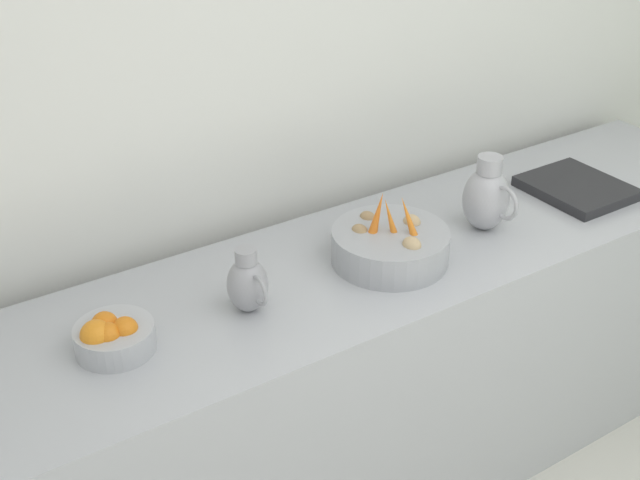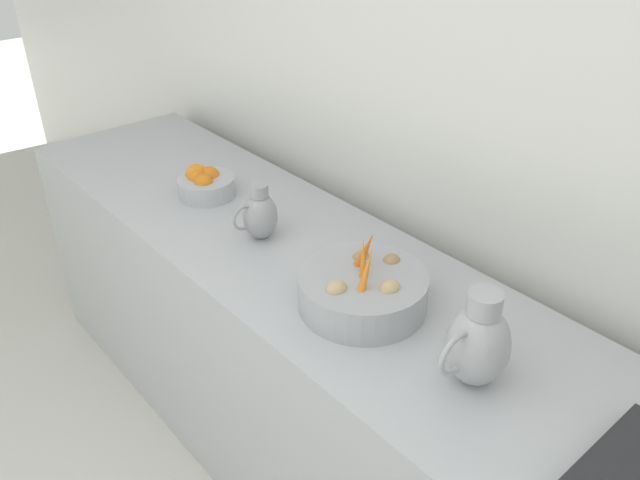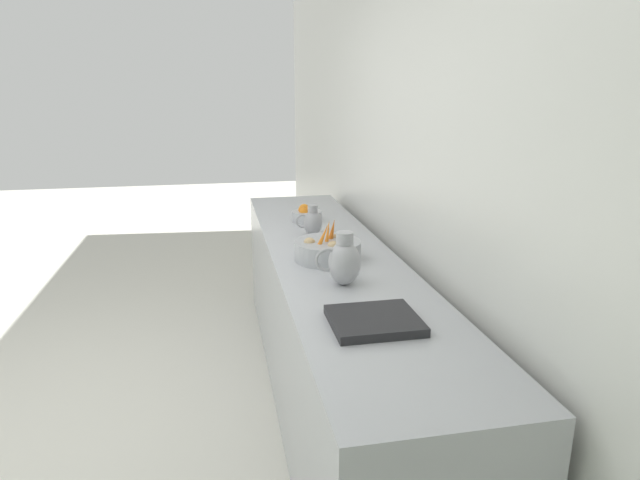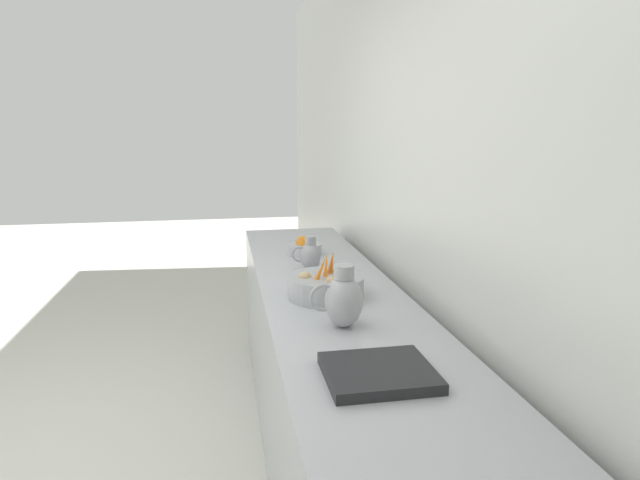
{
  "view_description": "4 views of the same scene",
  "coord_description": "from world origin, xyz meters",
  "px_view_note": "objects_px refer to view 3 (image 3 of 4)",
  "views": [
    {
      "loc": [
        0.25,
        -1.5,
        2.24
      ],
      "look_at": [
        -1.37,
        -0.44,
        1.13
      ],
      "focal_mm": 46.71,
      "sensor_mm": 36.0,
      "label": 1
    },
    {
      "loc": [
        -0.43,
        0.88,
        2.0
      ],
      "look_at": [
        -1.4,
        -0.25,
        1.1
      ],
      "focal_mm": 35.86,
      "sensor_mm": 36.0,
      "label": 2
    },
    {
      "loc": [
        -0.89,
        2.52,
        1.81
      ],
      "look_at": [
        -1.43,
        -0.24,
        1.01
      ],
      "focal_mm": 29.88,
      "sensor_mm": 36.0,
      "label": 3
    },
    {
      "loc": [
        -1.0,
        2.2,
        1.7
      ],
      "look_at": [
        -1.48,
        -0.44,
        1.13
      ],
      "focal_mm": 29.8,
      "sensor_mm": 36.0,
      "label": 4
    }
  ],
  "objects_px": {
    "metal_pitcher_tall": "(344,261)",
    "metal_pitcher_short": "(312,222)",
    "vegetable_colander": "(328,250)",
    "orange_bowl": "(306,214)"
  },
  "relations": [
    {
      "from": "vegetable_colander",
      "to": "metal_pitcher_tall",
      "type": "relative_size",
      "value": 1.41
    },
    {
      "from": "metal_pitcher_tall",
      "to": "metal_pitcher_short",
      "type": "xyz_separation_m",
      "value": [
        -0.01,
        -0.87,
        -0.03
      ]
    },
    {
      "from": "vegetable_colander",
      "to": "metal_pitcher_short",
      "type": "relative_size",
      "value": 1.85
    },
    {
      "from": "metal_pitcher_tall",
      "to": "metal_pitcher_short",
      "type": "height_order",
      "value": "metal_pitcher_tall"
    },
    {
      "from": "vegetable_colander",
      "to": "orange_bowl",
      "type": "bearing_deg",
      "value": -92.17
    },
    {
      "from": "metal_pitcher_short",
      "to": "metal_pitcher_tall",
      "type": "bearing_deg",
      "value": 89.31
    },
    {
      "from": "vegetable_colander",
      "to": "orange_bowl",
      "type": "xyz_separation_m",
      "value": [
        -0.03,
        -0.87,
        -0.01
      ]
    },
    {
      "from": "orange_bowl",
      "to": "metal_pitcher_short",
      "type": "xyz_separation_m",
      "value": [
        0.03,
        0.38,
        0.04
      ]
    },
    {
      "from": "vegetable_colander",
      "to": "metal_pitcher_short",
      "type": "xyz_separation_m",
      "value": [
        -0.01,
        -0.49,
        0.03
      ]
    },
    {
      "from": "vegetable_colander",
      "to": "metal_pitcher_short",
      "type": "height_order",
      "value": "vegetable_colander"
    }
  ]
}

